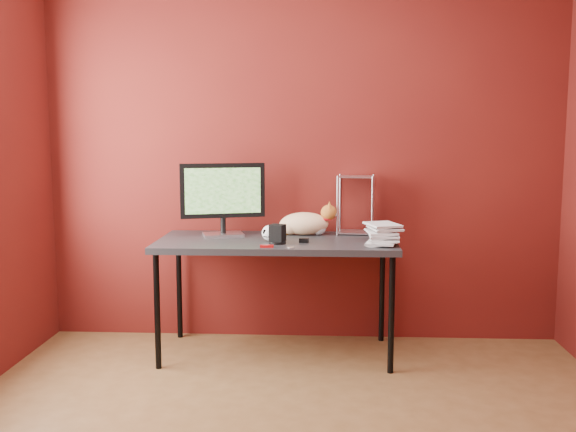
# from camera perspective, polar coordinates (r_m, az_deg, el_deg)

# --- Properties ---
(room) EXTENTS (3.52, 3.52, 2.61)m
(room) POSITION_cam_1_polar(r_m,az_deg,el_deg) (2.63, 0.12, 7.91)
(room) COLOR brown
(room) RESTS_ON ground
(desk) EXTENTS (1.50, 0.70, 0.75)m
(desk) POSITION_cam_1_polar(r_m,az_deg,el_deg) (4.07, -1.02, -2.80)
(desk) COLOR black
(desk) RESTS_ON ground
(monitor) EXTENTS (0.54, 0.24, 0.48)m
(monitor) POSITION_cam_1_polar(r_m,az_deg,el_deg) (4.18, -5.82, 1.81)
(monitor) COLOR silver
(monitor) RESTS_ON desk
(cat) EXTENTS (0.47, 0.18, 0.22)m
(cat) POSITION_cam_1_polar(r_m,az_deg,el_deg) (4.24, 1.51, -0.65)
(cat) COLOR orange
(cat) RESTS_ON desk
(skull_mug) EXTENTS (0.10, 0.11, 0.10)m
(skull_mug) POSITION_cam_1_polar(r_m,az_deg,el_deg) (3.99, -1.61, -1.52)
(skull_mug) COLOR white
(skull_mug) RESTS_ON desk
(speaker) EXTENTS (0.11, 0.10, 0.12)m
(speaker) POSITION_cam_1_polar(r_m,az_deg,el_deg) (3.90, -0.94, -1.68)
(speaker) COLOR black
(speaker) RESTS_ON desk
(book_stack) EXTENTS (0.24, 0.27, 1.40)m
(book_stack) POSITION_cam_1_polar(r_m,az_deg,el_deg) (3.89, 7.37, 7.77)
(book_stack) COLOR beige
(book_stack) RESTS_ON desk
(wire_rack) EXTENTS (0.25, 0.21, 0.39)m
(wire_rack) POSITION_cam_1_polar(r_m,az_deg,el_deg) (4.30, 6.03, 1.03)
(wire_rack) COLOR silver
(wire_rack) RESTS_ON desk
(pocket_knife) EXTENTS (0.08, 0.03, 0.02)m
(pocket_knife) POSITION_cam_1_polar(r_m,az_deg,el_deg) (3.78, -1.90, -2.70)
(pocket_knife) COLOR #AA0D0D
(pocket_knife) RESTS_ON desk
(black_gadget) EXTENTS (0.06, 0.04, 0.03)m
(black_gadget) POSITION_cam_1_polar(r_m,az_deg,el_deg) (3.95, 1.42, -2.19)
(black_gadget) COLOR black
(black_gadget) RESTS_ON desk
(washer) EXTENTS (0.04, 0.04, 0.00)m
(washer) POSITION_cam_1_polar(r_m,az_deg,el_deg) (3.77, 0.24, -2.81)
(washer) COLOR silver
(washer) RESTS_ON desk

